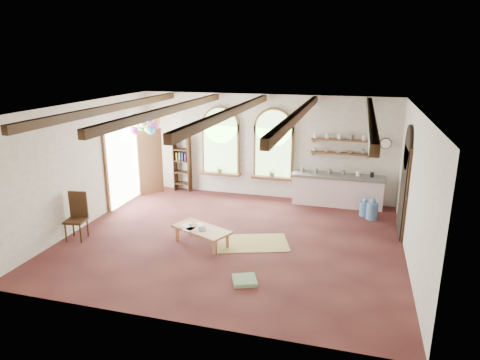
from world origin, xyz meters
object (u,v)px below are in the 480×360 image
(side_chair, at_px, (77,226))
(balloon_cluster, at_px, (145,124))
(coffee_table, at_px, (202,230))
(kitchen_counter, at_px, (337,190))

(side_chair, bearing_deg, balloon_cluster, 85.59)
(side_chair, bearing_deg, coffee_table, 9.63)
(kitchen_counter, relative_size, side_chair, 2.31)
(kitchen_counter, distance_m, balloon_cluster, 6.07)
(coffee_table, relative_size, side_chair, 1.34)
(kitchen_counter, distance_m, coffee_table, 4.70)
(side_chair, height_order, balloon_cluster, balloon_cluster)
(kitchen_counter, height_order, side_chair, side_chair)
(kitchen_counter, height_order, coffee_table, kitchen_counter)
(side_chair, relative_size, balloon_cluster, 1.00)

